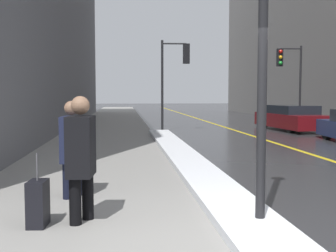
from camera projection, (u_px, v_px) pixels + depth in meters
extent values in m
plane|color=#2D2D30|center=(241.00, 244.00, 4.76)|extent=(160.00, 160.00, 0.00)
cube|color=gray|center=(108.00, 131.00, 19.42)|extent=(4.00, 80.00, 0.01)
cube|color=gold|center=(235.00, 130.00, 20.06)|extent=(0.16, 80.00, 0.00)
cube|color=white|center=(183.00, 156.00, 11.12)|extent=(0.87, 15.42, 0.14)
cylinder|color=black|center=(263.00, 37.00, 5.15)|extent=(0.12, 0.12, 4.78)
cylinder|color=black|center=(162.00, 86.00, 19.19)|extent=(0.11, 0.11, 4.16)
cylinder|color=black|center=(174.00, 44.00, 19.08)|extent=(1.10, 0.12, 0.07)
cube|color=black|center=(186.00, 54.00, 19.14)|extent=(0.31, 0.21, 0.90)
sphere|color=red|center=(186.00, 48.00, 19.24)|extent=(0.19, 0.19, 0.19)
sphere|color=orange|center=(186.00, 54.00, 19.26)|extent=(0.19, 0.19, 0.19)
sphere|color=green|center=(186.00, 60.00, 19.28)|extent=(0.19, 0.19, 0.19)
cylinder|color=black|center=(300.00, 87.00, 21.63)|extent=(0.11, 0.11, 4.20)
cylinder|color=black|center=(291.00, 49.00, 21.46)|extent=(1.10, 0.12, 0.07)
cube|color=black|center=(280.00, 58.00, 21.46)|extent=(0.31, 0.21, 0.90)
sphere|color=red|center=(281.00, 52.00, 21.32)|extent=(0.19, 0.19, 0.19)
sphere|color=orange|center=(281.00, 57.00, 21.34)|extent=(0.19, 0.19, 0.19)
sphere|color=green|center=(280.00, 63.00, 21.36)|extent=(0.19, 0.19, 0.19)
cylinder|color=black|center=(88.00, 187.00, 5.64)|extent=(0.16, 0.16, 0.89)
cylinder|color=black|center=(75.00, 191.00, 5.40)|extent=(0.16, 0.16, 0.89)
cube|color=black|center=(81.00, 146.00, 5.48)|extent=(0.36, 0.56, 0.78)
sphere|color=#8C664C|center=(80.00, 105.00, 5.44)|extent=(0.24, 0.24, 0.24)
cylinder|color=black|center=(77.00, 171.00, 6.99)|extent=(0.15, 0.15, 0.85)
cylinder|color=black|center=(67.00, 173.00, 6.75)|extent=(0.15, 0.15, 0.85)
cube|color=#191E38|center=(72.00, 139.00, 6.83)|extent=(0.34, 0.54, 0.74)
sphere|color=#8C664C|center=(71.00, 108.00, 6.79)|extent=(0.23, 0.23, 0.23)
cube|color=black|center=(76.00, 146.00, 7.20)|extent=(0.12, 0.23, 0.28)
cylinder|color=black|center=(327.00, 131.00, 15.90)|extent=(0.25, 0.66, 0.64)
cube|color=#600F14|center=(291.00, 120.00, 20.21)|extent=(2.09, 4.93, 0.64)
cube|color=black|center=(292.00, 110.00, 20.05)|extent=(1.79, 2.61, 0.40)
cylinder|color=black|center=(264.00, 122.00, 21.56)|extent=(0.28, 0.67, 0.65)
cylinder|color=black|center=(291.00, 121.00, 21.82)|extent=(0.28, 0.67, 0.65)
cylinder|color=black|center=(291.00, 126.00, 18.63)|extent=(0.28, 0.67, 0.65)
cylinder|color=black|center=(321.00, 125.00, 18.89)|extent=(0.28, 0.67, 0.65)
cube|color=black|center=(38.00, 204.00, 5.35)|extent=(0.25, 0.38, 0.60)
cylinder|color=#4C4C51|center=(37.00, 167.00, 5.31)|extent=(0.02, 0.02, 0.35)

